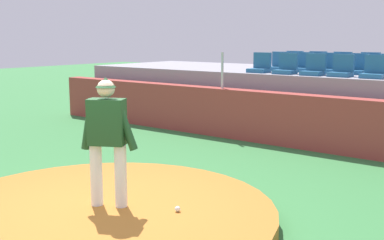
{
  "coord_description": "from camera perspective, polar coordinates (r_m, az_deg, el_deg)",
  "views": [
    {
      "loc": [
        4.59,
        -4.02,
        2.41
      ],
      "look_at": [
        0.0,
        1.99,
        1.1
      ],
      "focal_mm": 44.84,
      "sensor_mm": 36.0,
      "label": 1
    }
  ],
  "objects": [
    {
      "name": "pitcher",
      "position": [
        6.3,
        -10.06,
        -1.49
      ],
      "size": [
        0.73,
        0.46,
        1.71
      ],
      "rotation": [
        0.0,
        0.0,
        0.49
      ],
      "color": "white",
      "rests_on": "pitchers_mound"
    },
    {
      "name": "stadium_chair_4",
      "position": [
        11.21,
        20.86,
        5.48
      ],
      "size": [
        0.48,
        0.44,
        0.5
      ],
      "rotation": [
        0.0,
        0.0,
        3.14
      ],
      "color": "#225B87",
      "rests_on": "bleacher_platform"
    },
    {
      "name": "baseball",
      "position": [
        6.25,
        -1.73,
        -10.53
      ],
      "size": [
        0.07,
        0.07,
        0.07
      ],
      "primitive_type": "sphere",
      "color": "white",
      "rests_on": "pitchers_mound"
    },
    {
      "name": "stadium_chair_2",
      "position": [
        11.64,
        14.31,
        5.95
      ],
      "size": [
        0.48,
        0.44,
        0.5
      ],
      "rotation": [
        0.0,
        0.0,
        3.14
      ],
      "color": "#225B87",
      "rests_on": "bleacher_platform"
    },
    {
      "name": "stadium_chair_10",
      "position": [
        13.85,
        11.93,
        6.61
      ],
      "size": [
        0.48,
        0.44,
        0.5
      ],
      "rotation": [
        0.0,
        0.0,
        3.14
      ],
      "color": "#225B87",
      "rests_on": "bleacher_platform"
    },
    {
      "name": "stadium_chair_6",
      "position": [
        12.78,
        13.07,
        6.32
      ],
      "size": [
        0.48,
        0.44,
        0.5
      ],
      "rotation": [
        0.0,
        0.0,
        3.14
      ],
      "color": "#225B87",
      "rests_on": "bleacher_platform"
    },
    {
      "name": "fence_post_left",
      "position": [
        11.7,
        3.62,
        5.92
      ],
      "size": [
        0.06,
        0.06,
        0.87
      ],
      "primitive_type": "cylinder",
      "color": "silver",
      "rests_on": "brick_barrier"
    },
    {
      "name": "stadium_chair_1",
      "position": [
        11.93,
        11.15,
        6.16
      ],
      "size": [
        0.48,
        0.44,
        0.5
      ],
      "rotation": [
        0.0,
        0.0,
        3.14
      ],
      "color": "#225B87",
      "rests_on": "bleacher_platform"
    },
    {
      "name": "pitchers_mound",
      "position": [
        6.53,
        -10.86,
        -11.09
      ],
      "size": [
        4.64,
        4.64,
        0.2
      ],
      "primitive_type": "cylinder",
      "color": "#AB6A28",
      "rests_on": "ground_plane"
    },
    {
      "name": "stadium_chair_3",
      "position": [
        11.44,
        17.37,
        5.75
      ],
      "size": [
        0.48,
        0.44,
        0.5
      ],
      "rotation": [
        0.0,
        0.0,
        3.14
      ],
      "color": "#225B87",
      "rests_on": "bleacher_platform"
    },
    {
      "name": "bleacher_platform",
      "position": [
        13.02,
        16.45,
        2.16
      ],
      "size": [
        14.16,
        3.78,
        1.53
      ],
      "primitive_type": "cube",
      "color": "gray",
      "rests_on": "ground_plane"
    },
    {
      "name": "stadium_chair_5",
      "position": [
        13.09,
        10.29,
        6.49
      ],
      "size": [
        0.48,
        0.44,
        0.5
      ],
      "rotation": [
        0.0,
        0.0,
        3.14
      ],
      "color": "#225B87",
      "rests_on": "bleacher_platform"
    },
    {
      "name": "stadium_chair_11",
      "position": [
        13.62,
        14.56,
        6.46
      ],
      "size": [
        0.48,
        0.44,
        0.5
      ],
      "rotation": [
        0.0,
        0.0,
        3.14
      ],
      "color": "#225B87",
      "rests_on": "bleacher_platform"
    },
    {
      "name": "stadium_chair_8",
      "position": [
        12.27,
        18.99,
        5.91
      ],
      "size": [
        0.48,
        0.44,
        0.5
      ],
      "rotation": [
        0.0,
        0.0,
        3.14
      ],
      "color": "#225B87",
      "rests_on": "bleacher_platform"
    },
    {
      "name": "stadium_chair_7",
      "position": [
        12.53,
        15.87,
        6.13
      ],
      "size": [
        0.48,
        0.44,
        0.5
      ],
      "rotation": [
        0.0,
        0.0,
        3.14
      ],
      "color": "#225B87",
      "rests_on": "bleacher_platform"
    },
    {
      "name": "stadium_chair_13",
      "position": [
        13.12,
        20.28,
        6.05
      ],
      "size": [
        0.48,
        0.44,
        0.5
      ],
      "rotation": [
        0.0,
        0.0,
        3.14
      ],
      "color": "#225B87",
      "rests_on": "bleacher_platform"
    },
    {
      "name": "stadium_chair_12",
      "position": [
        13.33,
        17.3,
        6.26
      ],
      "size": [
        0.48,
        0.44,
        0.5
      ],
      "rotation": [
        0.0,
        0.0,
        3.14
      ],
      "color": "#225B87",
      "rests_on": "bleacher_platform"
    },
    {
      "name": "stadium_chair_0",
      "position": [
        12.32,
        8.12,
        6.35
      ],
      "size": [
        0.48,
        0.44,
        0.5
      ],
      "rotation": [
        0.0,
        0.0,
        3.14
      ],
      "color": "#225B87",
      "rests_on": "bleacher_platform"
    },
    {
      "name": "brick_barrier",
      "position": [
        10.88,
        11.89,
        -0.02
      ],
      "size": [
        15.0,
        0.4,
        1.18
      ],
      "primitive_type": "cube",
      "color": "#9B3B35",
      "rests_on": "ground_plane"
    },
    {
      "name": "ground_plane",
      "position": [
        6.56,
        -10.83,
        -11.91
      ],
      "size": [
        60.0,
        60.0,
        0.0
      ],
      "primitive_type": "plane",
      "color": "#34763C"
    }
  ]
}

